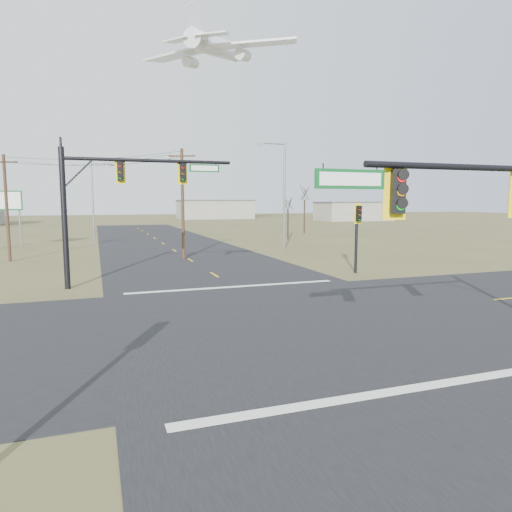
% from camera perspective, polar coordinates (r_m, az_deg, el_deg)
% --- Properties ---
extents(ground, '(320.00, 320.00, 0.00)m').
position_cam_1_polar(ground, '(18.84, 3.89, -7.92)').
color(ground, brown).
rests_on(ground, ground).
extents(road_ew, '(160.00, 14.00, 0.02)m').
position_cam_1_polar(road_ew, '(18.84, 3.89, -7.89)').
color(road_ew, black).
rests_on(road_ew, ground).
extents(road_ns, '(14.00, 160.00, 0.02)m').
position_cam_1_polar(road_ns, '(18.84, 3.89, -7.88)').
color(road_ns, black).
rests_on(road_ns, ground).
extents(stop_bar_near, '(12.00, 0.40, 0.01)m').
position_cam_1_polar(stop_bar_near, '(12.65, 17.96, -15.61)').
color(stop_bar_near, silver).
rests_on(stop_bar_near, road_ns).
extents(stop_bar_far, '(12.00, 0.40, 0.01)m').
position_cam_1_polar(stop_bar_far, '(25.72, -2.74, -3.85)').
color(stop_bar_far, silver).
rests_on(stop_bar_far, road_ns).
extents(mast_arm_far, '(9.51, 0.42, 7.70)m').
position_cam_1_polar(mast_arm_far, '(26.90, -16.90, 8.10)').
color(mast_arm_far, black).
rests_on(mast_arm_far, ground).
extents(pedestal_signal_ne, '(0.63, 0.55, 4.70)m').
position_cam_1_polar(pedestal_signal_ne, '(31.12, 12.60, 4.07)').
color(pedestal_signal_ne, black).
rests_on(pedestal_signal_ne, ground).
extents(utility_pole_near, '(2.07, 1.03, 9.10)m').
position_cam_1_polar(utility_pole_near, '(38.41, -9.15, 6.65)').
color(utility_pole_near, '#47311E').
rests_on(utility_pole_near, ground).
extents(utility_pole_far, '(2.00, 0.78, 8.49)m').
position_cam_1_polar(utility_pole_far, '(41.52, -28.72, 5.51)').
color(utility_pole_far, '#47311E').
rests_on(utility_pole_far, ground).
extents(highway_sign, '(3.11, 0.62, 5.89)m').
position_cam_1_polar(highway_sign, '(52.06, -28.78, 5.31)').
color(highway_sign, gray).
rests_on(highway_sign, ground).
extents(streetlight_a, '(2.94, 0.35, 10.54)m').
position_cam_1_polar(streetlight_a, '(45.31, 3.30, 8.23)').
color(streetlight_a, gray).
rests_on(streetlight_a, ground).
extents(streetlight_c, '(2.60, 0.41, 9.28)m').
position_cam_1_polar(streetlight_c, '(55.74, -19.54, 6.85)').
color(streetlight_c, gray).
rests_on(streetlight_c, ground).
extents(bare_tree_c, '(2.60, 2.60, 5.95)m').
position_cam_1_polar(bare_tree_c, '(58.24, 4.03, 6.67)').
color(bare_tree_c, black).
rests_on(bare_tree_c, ground).
extents(bare_tree_d, '(3.85, 3.85, 7.66)m').
position_cam_1_polar(bare_tree_d, '(69.84, 6.10, 7.90)').
color(bare_tree_d, black).
rests_on(bare_tree_d, ground).
extents(warehouse_mid, '(20.00, 12.00, 5.00)m').
position_cam_1_polar(warehouse_mid, '(130.78, -5.16, 5.77)').
color(warehouse_mid, '#9E998C').
rests_on(warehouse_mid, ground).
extents(warehouse_right, '(18.00, 10.00, 4.50)m').
position_cam_1_polar(warehouse_right, '(119.28, 12.10, 5.43)').
color(warehouse_right, '#9E998C').
rests_on(warehouse_right, ground).
extents(jet_airliner, '(27.25, 27.30, 12.23)m').
position_cam_1_polar(jet_airliner, '(87.79, -4.97, 24.60)').
color(jet_airliner, white).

